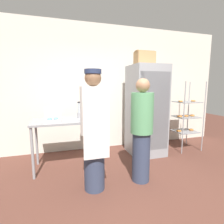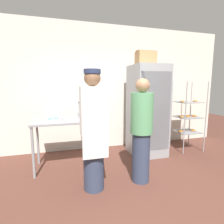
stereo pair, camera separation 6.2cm
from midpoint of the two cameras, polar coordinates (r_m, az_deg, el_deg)
The scene contains 10 objects.
ground_plane at distance 2.65m, azimuth 8.42°, elevation -26.56°, with size 14.00×14.00×0.00m, color brown.
back_wall at distance 4.29m, azimuth -4.07°, elevation 7.79°, with size 6.40×0.12×2.94m, color silver.
refrigerator at distance 3.94m, azimuth 10.65°, elevation 0.48°, with size 0.73×0.77×1.96m.
baking_rack at distance 4.53m, azimuth 22.65°, elevation -1.42°, with size 0.58×0.54×1.62m.
prep_counter at distance 3.32m, azimuth -15.94°, elevation -4.41°, with size 1.11×0.66×0.91m.
donut_box at distance 3.18m, azimuth -19.25°, elevation -2.25°, with size 0.27×0.21×0.25m.
blender_pitcher at distance 3.48m, azimuth -10.69°, elevation 0.49°, with size 0.15×0.15×0.31m.
cardboard_storage_box at distance 4.02m, azimuth 10.11°, elevation 16.83°, with size 0.42×0.26×0.31m.
person_baker at distance 2.51m, azimuth -6.67°, elevation -5.68°, with size 0.37×0.39×1.74m.
person_customer at distance 2.78m, azimuth 9.02°, elevation -5.89°, with size 0.35×0.35×1.63m.
Camera 1 is at (-0.99, -1.94, 1.52)m, focal length 28.00 mm.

